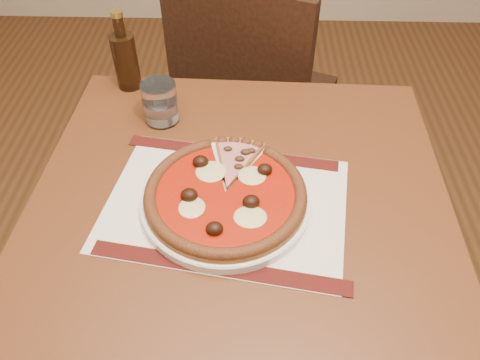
{
  "coord_description": "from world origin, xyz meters",
  "views": [
    {
      "loc": [
        -0.75,
        0.16,
        1.41
      ],
      "look_at": [
        -0.77,
        0.78,
        0.78
      ],
      "focal_mm": 35.0,
      "sensor_mm": 36.0,
      "label": 1
    }
  ],
  "objects_px": {
    "bottle": "(125,59)",
    "plate": "(226,200)",
    "pizza": "(225,193)",
    "water_glass": "(160,102)",
    "chair_far": "(250,94)",
    "table": "(240,232)"
  },
  "relations": [
    {
      "from": "chair_far",
      "to": "pizza",
      "type": "xyz_separation_m",
      "value": [
        -0.04,
        -0.68,
        0.25
      ]
    },
    {
      "from": "chair_far",
      "to": "plate",
      "type": "relative_size",
      "value": 2.92
    },
    {
      "from": "table",
      "to": "chair_far",
      "type": "xyz_separation_m",
      "value": [
        0.01,
        0.67,
        -0.12
      ]
    },
    {
      "from": "pizza",
      "to": "water_glass",
      "type": "height_order",
      "value": "water_glass"
    },
    {
      "from": "chair_far",
      "to": "table",
      "type": "bearing_deg",
      "value": 111.04
    },
    {
      "from": "plate",
      "to": "water_glass",
      "type": "bearing_deg",
      "value": 121.79
    },
    {
      "from": "pizza",
      "to": "water_glass",
      "type": "xyz_separation_m",
      "value": [
        -0.16,
        0.25,
        0.02
      ]
    },
    {
      "from": "table",
      "to": "plate",
      "type": "bearing_deg",
      "value": -148.29
    },
    {
      "from": "pizza",
      "to": "bottle",
      "type": "relative_size",
      "value": 1.56
    },
    {
      "from": "bottle",
      "to": "chair_far",
      "type": "bearing_deg",
      "value": 45.11
    },
    {
      "from": "pizza",
      "to": "water_glass",
      "type": "relative_size",
      "value": 3.2
    },
    {
      "from": "plate",
      "to": "water_glass",
      "type": "xyz_separation_m",
      "value": [
        -0.16,
        0.25,
        0.04
      ]
    },
    {
      "from": "bottle",
      "to": "plate",
      "type": "bearing_deg",
      "value": -56.39
    },
    {
      "from": "chair_far",
      "to": "water_glass",
      "type": "bearing_deg",
      "value": 87.58
    },
    {
      "from": "pizza",
      "to": "bottle",
      "type": "xyz_separation_m",
      "value": [
        -0.26,
        0.39,
        0.04
      ]
    },
    {
      "from": "pizza",
      "to": "chair_far",
      "type": "bearing_deg",
      "value": 86.71
    },
    {
      "from": "water_glass",
      "to": "pizza",
      "type": "bearing_deg",
      "value": -58.22
    },
    {
      "from": "water_glass",
      "to": "bottle",
      "type": "relative_size",
      "value": 0.49
    },
    {
      "from": "pizza",
      "to": "table",
      "type": "bearing_deg",
      "value": 31.88
    },
    {
      "from": "chair_far",
      "to": "pizza",
      "type": "relative_size",
      "value": 3.07
    },
    {
      "from": "chair_far",
      "to": "pizza",
      "type": "height_order",
      "value": "chair_far"
    },
    {
      "from": "plate",
      "to": "bottle",
      "type": "height_order",
      "value": "bottle"
    }
  ]
}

